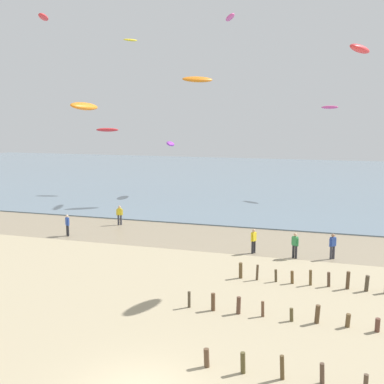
% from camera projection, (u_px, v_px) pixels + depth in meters
% --- Properties ---
extents(wet_sand_strip, '(120.00, 7.89, 0.01)m').
position_uv_depth(wet_sand_strip, '(249.00, 240.00, 35.45)').
color(wet_sand_strip, gray).
rests_on(wet_sand_strip, ground).
extents(sea, '(160.00, 70.00, 0.10)m').
position_uv_depth(sea, '(293.00, 178.00, 72.24)').
color(sea, slate).
rests_on(sea, ground).
extents(groyne_mid, '(11.22, 0.37, 0.88)m').
position_uv_depth(groyne_mid, '(305.00, 314.00, 21.14)').
color(groyne_mid, '#4B4131').
rests_on(groyne_mid, ground).
extents(groyne_far, '(14.90, 0.36, 0.99)m').
position_uv_depth(groyne_far, '(380.00, 284.00, 24.79)').
color(groyne_far, brown).
rests_on(groyne_far, ground).
extents(person_nearest_camera, '(0.49, 0.38, 1.71)m').
position_uv_depth(person_nearest_camera, '(295.00, 245.00, 30.76)').
color(person_nearest_camera, '#232328').
rests_on(person_nearest_camera, ground).
extents(person_mid_beach, '(0.45, 0.41, 1.71)m').
position_uv_depth(person_mid_beach, '(333.00, 246.00, 30.59)').
color(person_mid_beach, '#383842').
rests_on(person_mid_beach, ground).
extents(person_by_waterline, '(0.53, 0.34, 1.71)m').
position_uv_depth(person_by_waterline, '(120.00, 215.00, 40.50)').
color(person_by_waterline, '#383842').
rests_on(person_by_waterline, ground).
extents(person_left_flank, '(0.36, 0.52, 1.71)m').
position_uv_depth(person_left_flank, '(254.00, 240.00, 31.90)').
color(person_left_flank, '#232328').
rests_on(person_left_flank, ground).
extents(person_far_down_beach, '(0.45, 0.41, 1.71)m').
position_uv_depth(person_far_down_beach, '(67.00, 225.00, 36.65)').
color(person_far_down_beach, '#232328').
rests_on(person_far_down_beach, ground).
extents(kite_aloft_0, '(1.97, 2.73, 0.59)m').
position_uv_depth(kite_aloft_0, '(43.00, 17.00, 42.32)').
color(kite_aloft_0, red).
extents(kite_aloft_1, '(2.27, 1.86, 0.43)m').
position_uv_depth(kite_aloft_1, '(330.00, 107.00, 53.10)').
color(kite_aloft_1, '#E54C99').
extents(kite_aloft_2, '(1.84, 1.80, 0.42)m').
position_uv_depth(kite_aloft_2, '(130.00, 40.00, 60.78)').
color(kite_aloft_2, yellow).
extents(kite_aloft_3, '(1.52, 3.63, 0.92)m').
position_uv_depth(kite_aloft_3, '(84.00, 106.00, 37.96)').
color(kite_aloft_3, orange).
extents(kite_aloft_4, '(3.50, 2.94, 0.93)m').
position_uv_depth(kite_aloft_4, '(197.00, 79.00, 50.02)').
color(kite_aloft_4, orange).
extents(kite_aloft_6, '(2.93, 1.45, 0.55)m').
position_uv_depth(kite_aloft_6, '(107.00, 130.00, 56.81)').
color(kite_aloft_6, red).
extents(kite_aloft_7, '(1.66, 2.73, 0.63)m').
position_uv_depth(kite_aloft_7, '(360.00, 49.00, 25.26)').
color(kite_aloft_7, red).
extents(kite_aloft_9, '(1.61, 3.06, 0.79)m').
position_uv_depth(kite_aloft_9, '(170.00, 144.00, 55.28)').
color(kite_aloft_9, purple).
extents(kite_aloft_10, '(2.06, 3.27, 0.88)m').
position_uv_depth(kite_aloft_10, '(230.00, 17.00, 52.04)').
color(kite_aloft_10, '#E54C99').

